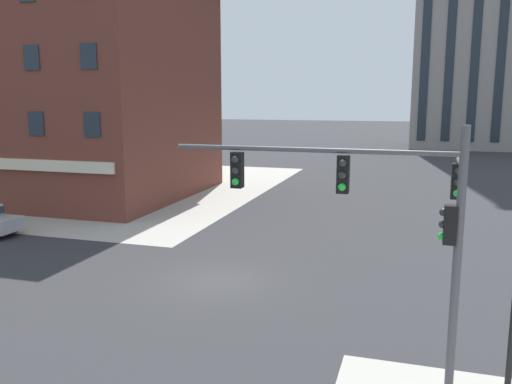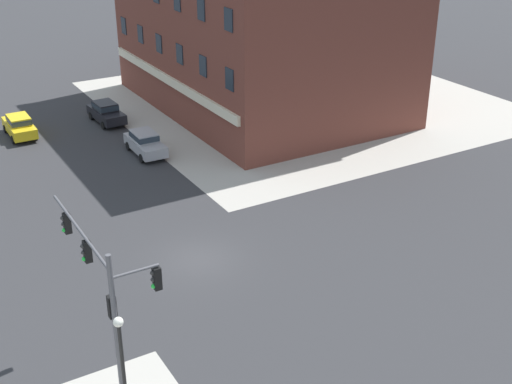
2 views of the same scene
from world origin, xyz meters
name	(u,v)px [view 1 (image 1 of 2)]	position (x,y,z in m)	size (l,w,h in m)	color
ground_plane	(217,281)	(0.00, 0.00, 0.00)	(320.00, 320.00, 0.00)	#2D2D30
sidewalk_far_corner	(87,185)	(-20.00, 20.00, 0.00)	(32.00, 32.00, 0.02)	#A8A399
traffic_signal_main	(399,227)	(7.46, -7.23, 4.56)	(7.01, 2.09, 6.98)	#4C4C51
storefront_block_near_corner	(42,89)	(-21.03, 16.29, 8.28)	(24.55, 17.01, 16.53)	brown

